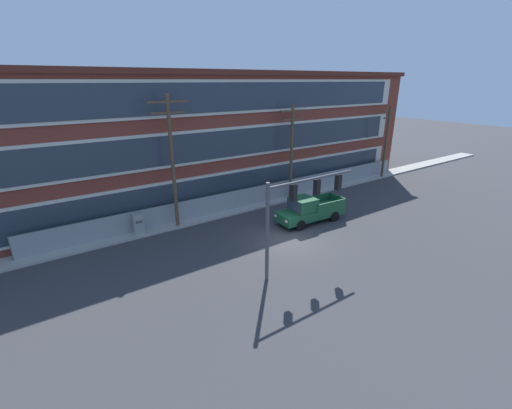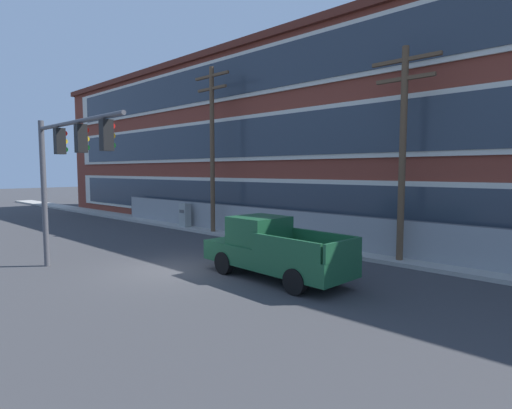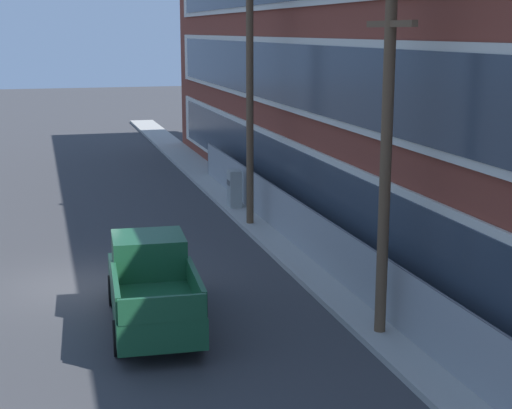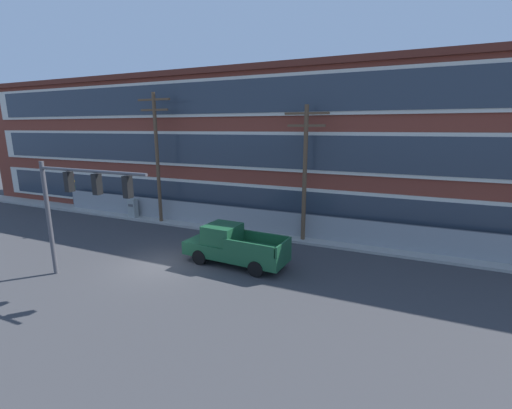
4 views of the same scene
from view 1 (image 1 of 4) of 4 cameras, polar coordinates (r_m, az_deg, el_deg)
ground_plane at (r=23.45m, az=5.33°, el=-6.16°), size 160.00×160.00×0.00m
sidewalk_building_side at (r=28.69m, az=-3.71°, el=-0.90°), size 80.00×1.76×0.16m
brick_mill_building at (r=30.53m, az=-12.37°, el=10.62°), size 49.55×8.52×11.08m
chain_link_fence at (r=29.96m, az=0.71°, el=1.67°), size 36.33×0.06×1.71m
traffic_signal_mast at (r=18.68m, az=7.05°, el=0.39°), size 6.26×0.43×5.54m
pickup_truck_dark_green at (r=26.40m, az=8.84°, el=-0.95°), size 5.69×2.25×2.06m
utility_pole_near_corner at (r=24.60m, az=-13.81°, el=7.61°), size 2.74×0.26×9.48m
utility_pole_midblock at (r=30.48m, az=5.95°, el=9.28°), size 2.67×0.26×8.37m
utility_pole_far_east at (r=40.06m, az=20.89°, el=10.06°), size 2.04×0.26×7.75m
electrical_cabinet at (r=25.20m, az=-18.99°, el=-3.28°), size 0.65×0.49×1.63m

